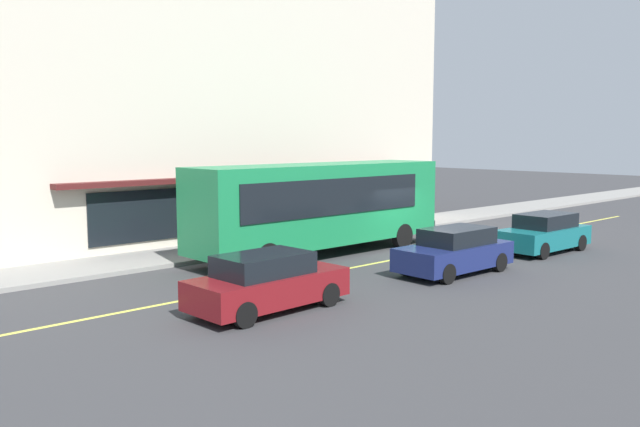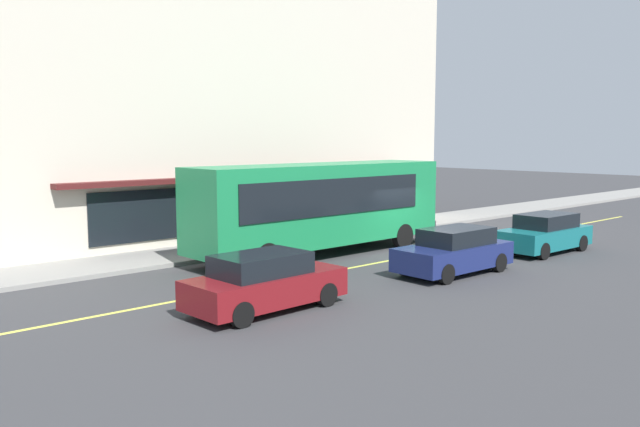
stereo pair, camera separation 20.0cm
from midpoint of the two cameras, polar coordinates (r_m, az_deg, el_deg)
The scene contains 10 objects.
ground at distance 25.27m, azimuth 9.18°, elevation -3.60°, with size 120.00×120.00×0.00m, color #38383A.
sidewalk at distance 29.18m, azimuth 0.28°, elevation -1.98°, with size 80.00×3.09×0.15m, color gray.
lane_centre_stripe at distance 25.27m, azimuth 9.18°, elevation -3.59°, with size 36.00×0.16×0.01m, color #D8D14C.
storefront_building at distance 32.08m, azimuth -10.32°, elevation 11.07°, with size 25.18×9.20×13.98m.
bus at distance 24.66m, azimuth 0.34°, elevation 0.89°, with size 11.15×2.66×3.50m.
traffic_light at distance 29.74m, azimuth 4.01°, elevation 2.93°, with size 0.30×0.52×3.20m.
car_teal at distance 26.86m, azimuth 19.42°, elevation -1.69°, with size 4.35×1.95×1.52m.
car_maroon at distance 16.93m, azimuth -4.58°, elevation -6.09°, with size 4.36×1.97×1.52m.
car_navy at distance 21.85m, azimuth 12.02°, elevation -3.30°, with size 4.34×1.94×1.52m.
pedestrian_by_curb at distance 26.22m, azimuth -6.64°, elevation -0.44°, with size 0.34×0.34×1.81m.
Camera 2 is at (-19.37, -15.58, 4.49)m, focal length 36.22 mm.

